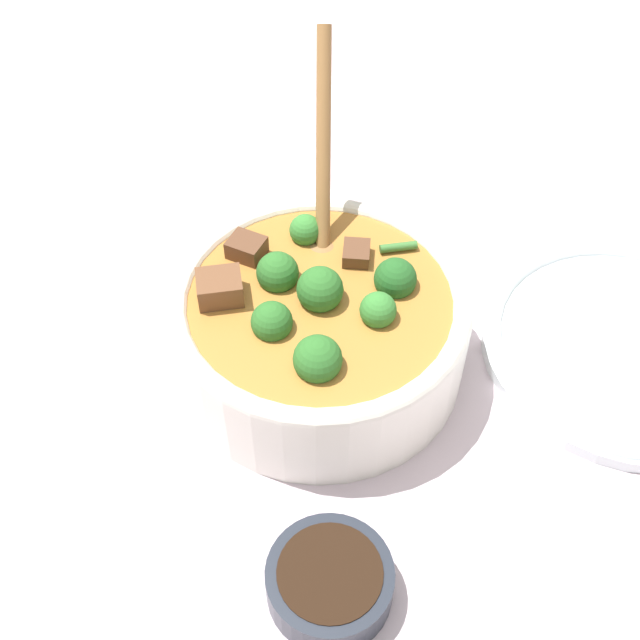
{
  "coord_description": "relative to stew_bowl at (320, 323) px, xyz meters",
  "views": [
    {
      "loc": [
        0.01,
        -0.42,
        0.54
      ],
      "look_at": [
        0.0,
        0.0,
        0.05
      ],
      "focal_mm": 45.0,
      "sensor_mm": 36.0,
      "label": 1
    }
  ],
  "objects": [
    {
      "name": "empty_plate",
      "position": [
        0.26,
        0.02,
        -0.04
      ],
      "size": [
        0.24,
        0.24,
        0.02
      ],
      "color": "white",
      "rests_on": "ground_plane"
    },
    {
      "name": "ground_plane",
      "position": [
        0.0,
        -0.0,
        -0.05
      ],
      "size": [
        4.0,
        4.0,
        0.0
      ],
      "primitive_type": "plane",
      "color": "silver"
    },
    {
      "name": "stew_bowl",
      "position": [
        0.0,
        0.0,
        0.0
      ],
      "size": [
        0.24,
        0.28,
        0.22
      ],
      "color": "white",
      "rests_on": "ground_plane"
    },
    {
      "name": "condiment_bowl",
      "position": [
        0.01,
        -0.2,
        -0.03
      ],
      "size": [
        0.09,
        0.09,
        0.03
      ],
      "color": "#232833",
      "rests_on": "ground_plane"
    }
  ]
}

